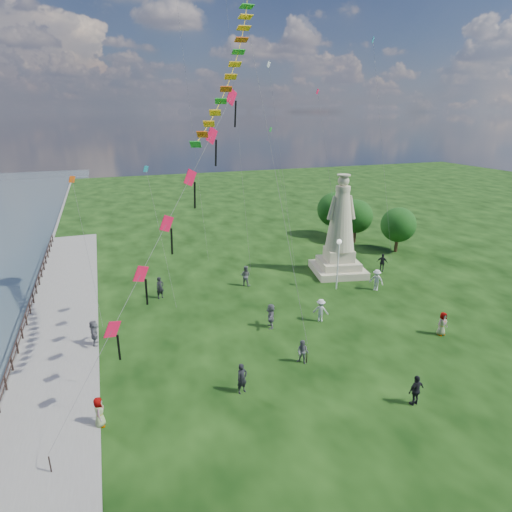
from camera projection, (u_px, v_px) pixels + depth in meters
name	position (u px, v px, depth m)	size (l,w,h in m)	color
waterfront	(35.00, 361.00, 26.56)	(200.00, 200.00, 1.51)	#33444D
statue	(340.00, 237.00, 39.80)	(5.44, 5.44, 9.35)	#BCB38E
lamppost	(339.00, 253.00, 36.16)	(0.42, 0.42, 4.50)	silver
tree_row	(359.00, 216.00, 49.52)	(7.33, 11.85, 5.42)	#382314
person_0	(242.00, 378.00, 23.19)	(0.64, 0.42, 1.76)	black
person_1	(303.00, 352.00, 25.95)	(0.75, 0.46, 1.54)	#595960
person_2	(321.00, 310.00, 31.20)	(1.12, 0.58, 1.74)	silver
person_3	(416.00, 390.00, 22.24)	(1.02, 0.52, 1.74)	black
person_4	(442.00, 324.00, 29.28)	(0.82, 0.50, 1.68)	#595960
person_5	(94.00, 334.00, 27.86)	(1.62, 0.70, 1.74)	#595960
person_6	(160.00, 288.00, 35.06)	(0.67, 0.44, 1.85)	black
person_7	(245.00, 276.00, 37.65)	(0.90, 0.55, 1.84)	#595960
person_8	(377.00, 280.00, 36.65)	(1.21, 0.62, 1.87)	silver
person_9	(382.00, 262.00, 41.15)	(1.00, 0.51, 1.71)	black
person_10	(99.00, 412.00, 20.72)	(0.78, 0.48, 1.59)	#595960
person_11	(271.00, 316.00, 30.29)	(1.67, 0.72, 1.80)	#595960
red_kite_train	(177.00, 208.00, 22.25)	(11.46, 9.35, 15.95)	black
small_kites	(249.00, 110.00, 40.53)	(29.59, 20.05, 30.46)	teal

